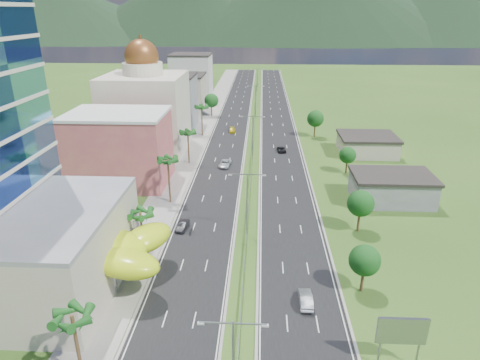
# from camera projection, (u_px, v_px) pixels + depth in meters

# --- Properties ---
(ground) EXTENTS (500.00, 500.00, 0.00)m
(ground) POSITION_uv_depth(u_px,v_px,m) (244.00, 267.00, 63.22)
(ground) COLOR #2D5119
(ground) RESTS_ON ground
(road_left) EXTENTS (11.00, 260.00, 0.04)m
(road_left) POSITION_uv_depth(u_px,v_px,m) (233.00, 120.00, 147.00)
(road_left) COLOR black
(road_left) RESTS_ON ground
(road_right) EXTENTS (11.00, 260.00, 0.04)m
(road_right) POSITION_uv_depth(u_px,v_px,m) (277.00, 120.00, 146.30)
(road_right) COLOR black
(road_right) RESTS_ON ground
(sidewalk_left) EXTENTS (7.00, 260.00, 0.12)m
(sidewalk_left) POSITION_uv_depth(u_px,v_px,m) (206.00, 119.00, 147.42)
(sidewalk_left) COLOR gray
(sidewalk_left) RESTS_ON ground
(median_guardrail) EXTENTS (0.10, 216.06, 0.76)m
(median_guardrail) POSITION_uv_depth(u_px,v_px,m) (254.00, 132.00, 129.73)
(median_guardrail) COLOR gray
(median_guardrail) RESTS_ON ground
(streetlight_median_a) EXTENTS (6.04, 0.25, 11.00)m
(streetlight_median_a) POSITION_uv_depth(u_px,v_px,m) (233.00, 360.00, 37.53)
(streetlight_median_a) COLOR gray
(streetlight_median_a) RESTS_ON ground
(streetlight_median_b) EXTENTS (6.04, 0.25, 11.00)m
(streetlight_median_b) POSITION_uv_depth(u_px,v_px,m) (247.00, 197.00, 69.98)
(streetlight_median_b) COLOR gray
(streetlight_median_b) RESTS_ON ground
(streetlight_median_c) EXTENTS (6.04, 0.25, 11.00)m
(streetlight_median_c) POSITION_uv_depth(u_px,v_px,m) (253.00, 132.00, 107.06)
(streetlight_median_c) COLOR gray
(streetlight_median_c) RESTS_ON ground
(streetlight_median_d) EXTENTS (6.04, 0.25, 11.00)m
(streetlight_median_d) POSITION_uv_depth(u_px,v_px,m) (256.00, 98.00, 148.78)
(streetlight_median_d) COLOR gray
(streetlight_median_d) RESTS_ON ground
(streetlight_median_e) EXTENTS (6.04, 0.25, 11.00)m
(streetlight_median_e) POSITION_uv_depth(u_px,v_px,m) (257.00, 78.00, 190.50)
(streetlight_median_e) COLOR gray
(streetlight_median_e) RESTS_ON ground
(mall_podium) EXTENTS (30.00, 24.00, 11.00)m
(mall_podium) POSITION_uv_depth(u_px,v_px,m) (4.00, 250.00, 57.10)
(mall_podium) COLOR #BDAD9C
(mall_podium) RESTS_ON ground
(lime_canopy) EXTENTS (18.00, 15.00, 7.40)m
(lime_canopy) POSITION_uv_depth(u_px,v_px,m) (98.00, 248.00, 58.58)
(lime_canopy) COLOR #B9D715
(lime_canopy) RESTS_ON ground
(pink_shophouse) EXTENTS (20.00, 15.00, 15.00)m
(pink_shophouse) POSITION_uv_depth(u_px,v_px,m) (120.00, 150.00, 91.40)
(pink_shophouse) COLOR #B64A58
(pink_shophouse) RESTS_ON ground
(domed_building) EXTENTS (20.00, 20.00, 28.70)m
(domed_building) POSITION_uv_depth(u_px,v_px,m) (146.00, 109.00, 111.29)
(domed_building) COLOR beige
(domed_building) RESTS_ON ground
(midrise_grey) EXTENTS (16.00, 15.00, 16.00)m
(midrise_grey) POSITION_uv_depth(u_px,v_px,m) (170.00, 102.00, 135.66)
(midrise_grey) COLOR slate
(midrise_grey) RESTS_ON ground
(midrise_beige) EXTENTS (16.00, 15.00, 13.00)m
(midrise_beige) POSITION_uv_depth(u_px,v_px,m) (182.00, 94.00, 156.62)
(midrise_beige) COLOR #BDAD9C
(midrise_beige) RESTS_ON ground
(midrise_white) EXTENTS (16.00, 15.00, 18.00)m
(midrise_white) POSITION_uv_depth(u_px,v_px,m) (192.00, 78.00, 177.01)
(midrise_white) COLOR silver
(midrise_white) RESTS_ON ground
(billboard) EXTENTS (5.20, 0.35, 6.20)m
(billboard) POSITION_uv_depth(u_px,v_px,m) (402.00, 332.00, 44.10)
(billboard) COLOR gray
(billboard) RESTS_ON ground
(shed_near) EXTENTS (15.00, 10.00, 5.00)m
(shed_near) POSITION_uv_depth(u_px,v_px,m) (391.00, 189.00, 84.17)
(shed_near) COLOR slate
(shed_near) RESTS_ON ground
(shed_far) EXTENTS (14.00, 12.00, 4.40)m
(shed_far) POSITION_uv_depth(u_px,v_px,m) (367.00, 145.00, 112.00)
(shed_far) COLOR #BDAD9C
(shed_far) RESTS_ON ground
(palm_tree_a) EXTENTS (3.60, 3.60, 9.10)m
(palm_tree_a) POSITION_uv_depth(u_px,v_px,m) (72.00, 320.00, 40.56)
(palm_tree_a) COLOR #47301C
(palm_tree_a) RESTS_ON ground
(palm_tree_b) EXTENTS (3.60, 3.60, 8.10)m
(palm_tree_b) POSITION_uv_depth(u_px,v_px,m) (141.00, 216.00, 63.17)
(palm_tree_b) COLOR #47301C
(palm_tree_b) RESTS_ON ground
(palm_tree_c) EXTENTS (3.60, 3.60, 9.60)m
(palm_tree_c) POSITION_uv_depth(u_px,v_px,m) (168.00, 162.00, 81.17)
(palm_tree_c) COLOR #47301C
(palm_tree_c) RESTS_ON ground
(palm_tree_d) EXTENTS (3.60, 3.60, 8.60)m
(palm_tree_d) POSITION_uv_depth(u_px,v_px,m) (188.00, 134.00, 102.85)
(palm_tree_d) COLOR #47301C
(palm_tree_d) RESTS_ON ground
(palm_tree_e) EXTENTS (3.60, 3.60, 9.40)m
(palm_tree_e) POSITION_uv_depth(u_px,v_px,m) (202.00, 108.00, 125.74)
(palm_tree_e) COLOR #47301C
(palm_tree_e) RESTS_ON ground
(leafy_tree_lfar) EXTENTS (4.90, 4.90, 8.05)m
(leafy_tree_lfar) POSITION_uv_depth(u_px,v_px,m) (211.00, 101.00, 149.94)
(leafy_tree_lfar) COLOR #47301C
(leafy_tree_lfar) RESTS_ON ground
(leafy_tree_ra) EXTENTS (4.20, 4.20, 6.90)m
(leafy_tree_ra) POSITION_uv_depth(u_px,v_px,m) (365.00, 260.00, 56.07)
(leafy_tree_ra) COLOR #47301C
(leafy_tree_ra) RESTS_ON ground
(leafy_tree_rb) EXTENTS (4.55, 4.55, 7.47)m
(leafy_tree_rb) POSITION_uv_depth(u_px,v_px,m) (361.00, 203.00, 71.54)
(leafy_tree_rb) COLOR #47301C
(leafy_tree_rb) RESTS_ON ground
(leafy_tree_rc) EXTENTS (3.85, 3.85, 6.33)m
(leafy_tree_rc) POSITION_uv_depth(u_px,v_px,m) (348.00, 155.00, 97.65)
(leafy_tree_rc) COLOR #47301C
(leafy_tree_rc) RESTS_ON ground
(leafy_tree_rd) EXTENTS (4.90, 4.90, 8.05)m
(leafy_tree_rd) POSITION_uv_depth(u_px,v_px,m) (315.00, 119.00, 125.20)
(leafy_tree_rd) COLOR #47301C
(leafy_tree_rd) RESTS_ON ground
(mountain_ridge) EXTENTS (860.00, 140.00, 90.00)m
(mountain_ridge) POSITION_uv_depth(u_px,v_px,m) (314.00, 43.00, 477.62)
(mountain_ridge) COLOR black
(mountain_ridge) RESTS_ON ground
(car_dark_left) EXTENTS (1.92, 4.23, 1.34)m
(car_dark_left) POSITION_uv_depth(u_px,v_px,m) (182.00, 225.00, 73.77)
(car_dark_left) COLOR black
(car_dark_left) RESTS_ON road_left
(car_silver_mid_left) EXTENTS (3.02, 5.50, 1.46)m
(car_silver_mid_left) POSITION_uv_depth(u_px,v_px,m) (225.00, 164.00, 103.15)
(car_silver_mid_left) COLOR #B4B8BD
(car_silver_mid_left) RESTS_ON road_left
(car_yellow_far_left) EXTENTS (2.24, 4.73, 1.33)m
(car_yellow_far_left) POSITION_uv_depth(u_px,v_px,m) (232.00, 130.00, 131.99)
(car_yellow_far_left) COLOR gold
(car_yellow_far_left) RESTS_ON road_left
(car_silver_right) EXTENTS (1.61, 4.59, 1.51)m
(car_silver_right) POSITION_uv_depth(u_px,v_px,m) (306.00, 299.00, 54.92)
(car_silver_right) COLOR #9B9FA3
(car_silver_right) RESTS_ON road_right
(car_dark_far_right) EXTENTS (2.50, 4.75, 1.27)m
(car_dark_far_right) POSITION_uv_depth(u_px,v_px,m) (281.00, 149.00, 114.13)
(car_dark_far_right) COLOR black
(car_dark_far_right) RESTS_ON road_right
(motorcycle) EXTENTS (0.91, 2.24, 1.39)m
(motorcycle) POSITION_uv_depth(u_px,v_px,m) (191.00, 230.00, 72.35)
(motorcycle) COLOR black
(motorcycle) RESTS_ON road_left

